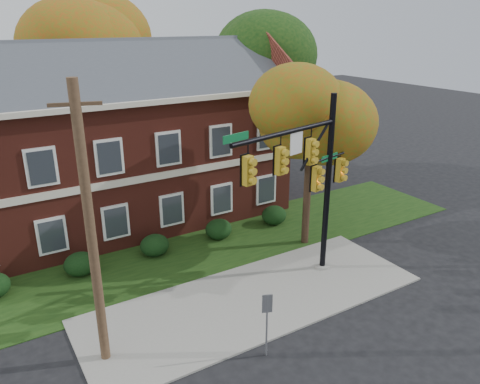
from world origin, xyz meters
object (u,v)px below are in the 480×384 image
tree_right_rear (277,61)px  tree_far_rear (91,49)px  hedge_left (80,264)px  tree_near_right (317,112)px  sign_post (267,315)px  hedge_center (155,245)px  utility_pole (91,232)px  apartment_building (112,132)px  hedge_right (219,229)px  hedge_far_right (274,215)px  traffic_signal (308,173)px

tree_right_rear → tree_far_rear: 12.20m
hedge_left → tree_near_right: 12.68m
tree_far_rear → sign_post: 22.98m
hedge_center → utility_pole: size_ratio=0.15×
apartment_building → hedge_left: bearing=-123.7°
tree_far_rear → sign_post: size_ratio=4.85×
tree_far_rear → hedge_right: bearing=-80.6°
tree_right_rear → tree_far_rear: (-9.97, 6.98, 0.72)m
hedge_center → tree_right_rear: size_ratio=0.13×
hedge_right → hedge_far_right: (3.50, 0.00, 0.00)m
hedge_center → traffic_signal: (4.61, -5.52, 4.39)m
apartment_building → tree_far_rear: tree_far_rear is taller
hedge_center → hedge_right: bearing=0.0°
hedge_left → hedge_far_right: bearing=0.0°
hedge_far_right → tree_right_rear: size_ratio=0.13×
apartment_building → utility_pole: size_ratio=2.04×
hedge_left → apartment_building: bearing=56.3°
tree_near_right → utility_pole: bearing=-164.3°
hedge_left → tree_right_rear: 17.74m
hedge_far_right → tree_far_rear: (-5.66, 13.09, 8.32)m
utility_pole → sign_post: (4.67, -2.65, -3.07)m
hedge_center → utility_pole: bearing=-124.6°
hedge_right → utility_pole: (-7.67, -6.05, 4.16)m
tree_near_right → traffic_signal: bearing=-134.2°
hedge_left → tree_near_right: bearing=-14.8°
tree_right_rear → sign_post: tree_right_rear is taller
hedge_right → tree_near_right: (3.72, -2.83, 6.14)m
hedge_center → tree_far_rear: bearing=84.1°
tree_near_right → tree_far_rear: tree_far_rear is taller
utility_pole → apartment_building: bearing=85.2°
hedge_left → sign_post: size_ratio=0.59×
tree_near_right → tree_far_rear: bearing=110.3°
hedge_far_right → traffic_signal: (-2.39, -5.52, 4.39)m
hedge_far_right → tree_right_rear: 10.66m
hedge_left → hedge_far_right: (10.50, 0.00, 0.00)m
hedge_right → tree_far_rear: tree_far_rear is taller
tree_right_rear → tree_far_rear: size_ratio=0.92×
hedge_left → traffic_signal: 10.75m
sign_post → tree_right_rear: bearing=75.8°
tree_far_rear → traffic_signal: tree_far_rear is taller
apartment_building → utility_pole: (-4.17, -11.30, -0.31)m
utility_pole → tree_right_rear: bearing=53.6°
tree_near_right → sign_post: bearing=-138.9°
hedge_center → utility_pole: utility_pole is taller
apartment_building → hedge_right: bearing=-56.3°
tree_far_rear → sign_post: (-0.84, -21.79, -7.23)m
apartment_building → hedge_left: size_ratio=13.43×
hedge_far_right → utility_pole: 13.37m
hedge_left → hedge_center: 3.50m
tree_near_right → sign_post: size_ratio=3.61×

